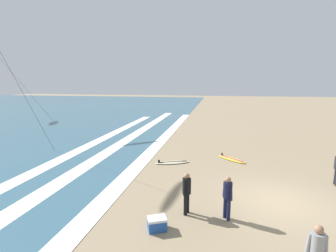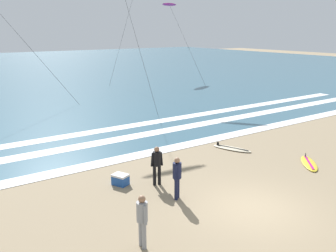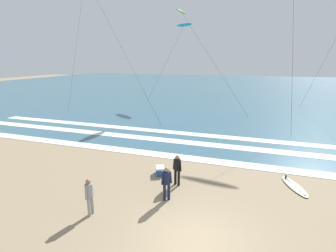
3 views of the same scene
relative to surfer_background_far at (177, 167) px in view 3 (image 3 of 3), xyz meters
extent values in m
plane|color=#937F60|center=(1.69, -3.62, -0.96)|extent=(160.00, 160.00, 0.00)
cube|color=#386075|center=(1.69, 48.09, -0.95)|extent=(140.00, 90.00, 0.01)
cube|color=white|center=(2.07, 3.49, -0.94)|extent=(51.90, 0.94, 0.01)
cube|color=white|center=(0.80, 6.47, -0.94)|extent=(57.71, 1.00, 0.01)
cube|color=white|center=(1.58, 8.68, -0.94)|extent=(46.26, 0.97, 0.01)
cylinder|color=black|center=(0.10, -0.03, -0.55)|extent=(0.13, 0.13, 0.82)
cylinder|color=black|center=(-0.10, 0.03, -0.55)|extent=(0.13, 0.13, 0.82)
cylinder|color=black|center=(0.00, 0.00, 0.15)|extent=(0.32, 0.32, 0.58)
cylinder|color=black|center=(0.18, -0.06, 0.13)|extent=(0.15, 0.13, 0.56)
cylinder|color=black|center=(-0.18, 0.06, 0.13)|extent=(0.15, 0.13, 0.56)
sphere|color=#9E7051|center=(0.00, 0.00, 0.54)|extent=(0.21, 0.21, 0.21)
cylinder|color=#141938|center=(0.01, -1.40, -0.55)|extent=(0.13, 0.13, 0.82)
cylinder|color=#141938|center=(-0.15, -1.52, -0.55)|extent=(0.13, 0.13, 0.82)
cylinder|color=#141938|center=(-0.07, -1.46, 0.15)|extent=(0.32, 0.32, 0.58)
cylinder|color=#141938|center=(0.08, -1.35, 0.13)|extent=(0.16, 0.15, 0.56)
cylinder|color=#141938|center=(-0.22, -1.58, 0.13)|extent=(0.16, 0.15, 0.56)
sphere|color=#9E7051|center=(-0.07, -1.46, 0.54)|extent=(0.21, 0.21, 0.21)
cylinder|color=gray|center=(-2.69, -3.51, -0.55)|extent=(0.13, 0.13, 0.82)
cylinder|color=gray|center=(-2.68, -3.31, -0.55)|extent=(0.13, 0.13, 0.82)
cylinder|color=gray|center=(-2.68, -3.41, 0.15)|extent=(0.32, 0.32, 0.58)
cylinder|color=gray|center=(-2.69, -3.60, 0.13)|extent=(0.10, 0.14, 0.56)
cylinder|color=gray|center=(-2.68, -3.23, 0.13)|extent=(0.10, 0.14, 0.56)
sphere|color=#9E7051|center=(-2.68, -3.41, 0.54)|extent=(0.21, 0.21, 0.21)
ellipsoid|color=beige|center=(5.64, 1.56, -0.91)|extent=(1.33, 2.17, 0.09)
cube|color=black|center=(5.64, 1.56, -0.86)|extent=(0.75, 1.70, 0.01)
cube|color=black|center=(5.34, 2.32, -0.79)|extent=(0.06, 0.12, 0.16)
cylinder|color=#333333|center=(6.60, 14.19, 6.47)|extent=(0.45, 7.42, 14.86)
ellipsoid|color=#70C628|center=(-4.94, 18.82, 10.61)|extent=(0.90, 3.23, 0.43)
cylinder|color=#333333|center=(-0.75, 18.02, 4.82)|extent=(8.39, 1.62, 11.58)
ellipsoid|color=#23A8C6|center=(-6.26, 25.59, 10.05)|extent=(3.11, 2.38, 0.43)
cylinder|color=#333333|center=(-8.88, 24.68, 4.55)|extent=(5.27, 1.85, 11.02)
cylinder|color=#333333|center=(12.88, 25.08, 7.62)|extent=(5.55, 0.78, 17.17)
cylinder|color=#333333|center=(-19.56, 18.23, 6.69)|extent=(4.09, 10.41, 15.31)
cylinder|color=#333333|center=(-9.65, 13.21, 5.98)|extent=(10.10, 5.05, 13.89)
cube|color=#1E4C9E|center=(-1.21, 0.83, -0.78)|extent=(0.65, 0.73, 0.36)
cube|color=silver|center=(-1.21, 0.83, -0.56)|extent=(0.66, 0.74, 0.08)
camera|label=1|loc=(-8.45, -0.98, 3.91)|focal=26.22mm
camera|label=2|loc=(-7.33, -11.49, 5.09)|focal=39.24mm
camera|label=3|loc=(2.93, -10.57, 5.15)|focal=25.67mm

